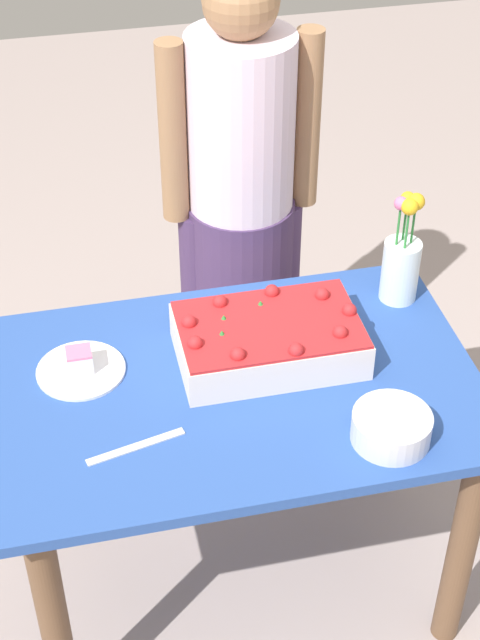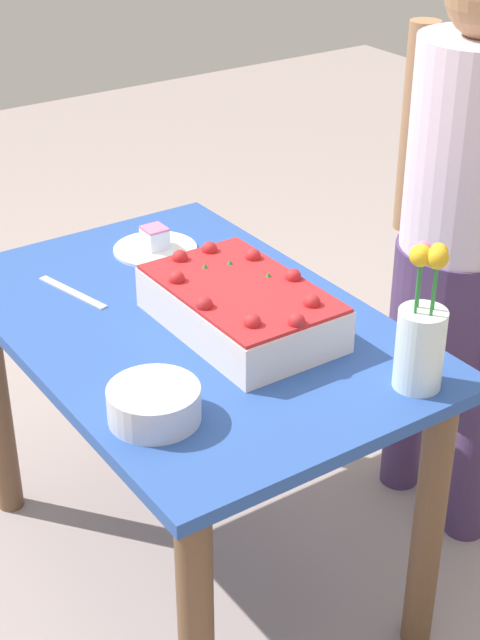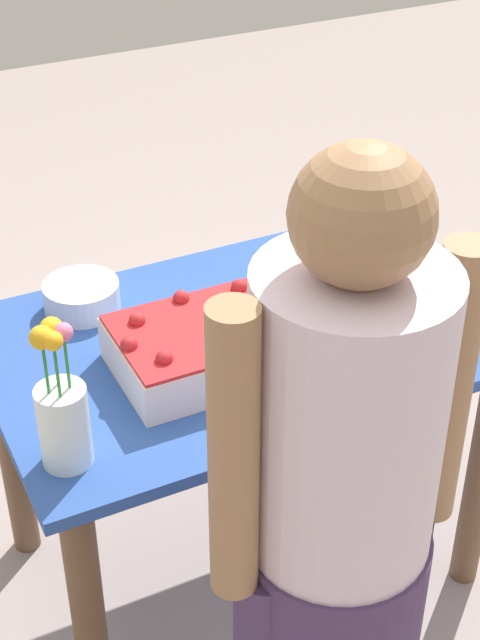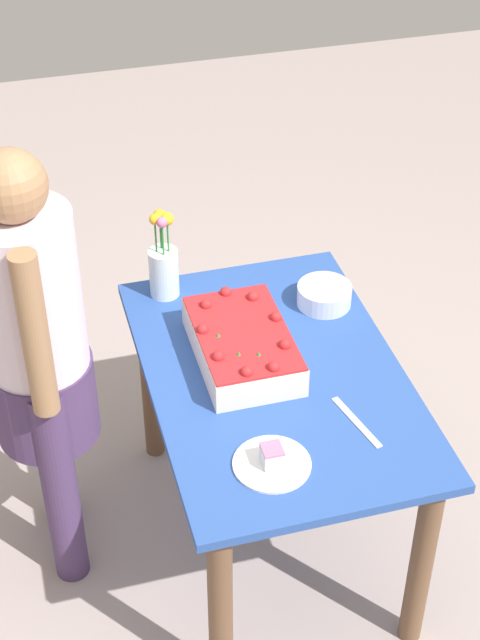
% 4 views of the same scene
% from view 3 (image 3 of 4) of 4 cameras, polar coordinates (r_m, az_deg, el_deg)
% --- Properties ---
extents(ground_plane, '(8.00, 8.00, 0.00)m').
position_cam_3_polar(ground_plane, '(2.69, 0.09, -13.69)').
color(ground_plane, '#A89792').
extents(dining_table, '(1.15, 0.76, 0.73)m').
position_cam_3_polar(dining_table, '(2.29, 0.10, -3.70)').
color(dining_table, '#2B4F9F').
rests_on(dining_table, ground_plane).
extents(sheet_cake, '(0.44, 0.28, 0.13)m').
position_cam_3_polar(sheet_cake, '(2.09, -1.28, -1.28)').
color(sheet_cake, white).
rests_on(sheet_cake, dining_table).
extents(serving_plate_with_slice, '(0.21, 0.21, 0.06)m').
position_cam_3_polar(serving_plate_with_slice, '(2.27, 9.60, 0.27)').
color(serving_plate_with_slice, white).
rests_on(serving_plate_with_slice, dining_table).
extents(cake_knife, '(0.23, 0.07, 0.00)m').
position_cam_3_polar(cake_knife, '(2.43, 4.07, 2.74)').
color(cake_knife, silver).
rests_on(cake_knife, dining_table).
extents(flower_vase, '(0.10, 0.10, 0.31)m').
position_cam_3_polar(flower_vase, '(1.83, -10.30, -5.39)').
color(flower_vase, white).
rests_on(flower_vase, dining_table).
extents(fruit_bowl, '(0.18, 0.18, 0.07)m').
position_cam_3_polar(fruit_bowl, '(2.30, -9.20, 1.37)').
color(fruit_bowl, silver).
rests_on(fruit_bowl, dining_table).
extents(person_standing, '(0.45, 0.31, 1.49)m').
position_cam_3_polar(person_standing, '(1.62, 5.78, -11.00)').
color(person_standing, '#47325A').
rests_on(person_standing, ground_plane).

